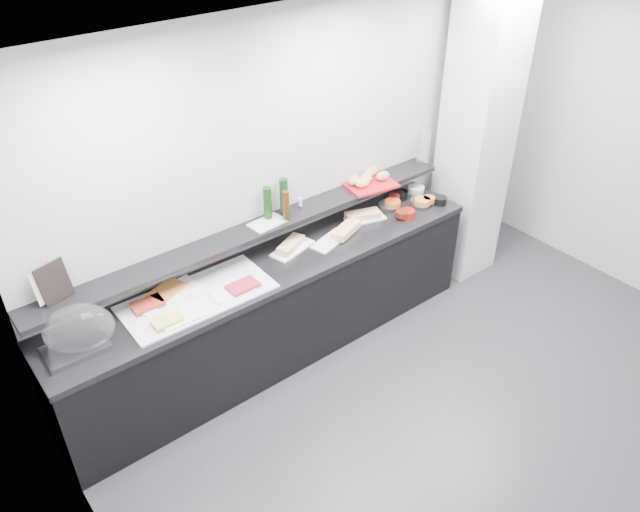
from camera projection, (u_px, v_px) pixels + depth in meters
ground at (493, 437)px, 4.51m from camera, size 5.00×5.00×0.00m
back_wall at (321, 171)px, 5.05m from camera, size 5.00×0.02×2.70m
ceiling at (581, 64)px, 2.99m from camera, size 5.00×5.00×0.00m
column at (476, 138)px, 5.59m from camera, size 0.50×0.50×2.70m
buffet_cabinet at (276, 312)px, 5.01m from camera, size 3.60×0.60×0.85m
counter_top at (274, 267)px, 4.76m from camera, size 3.62×0.62×0.05m
wall_shelf at (260, 229)px, 4.73m from camera, size 3.60×0.25×0.04m
cloche_base at (76, 349)px, 3.94m from camera, size 0.39×0.27×0.04m
cloche_dome at (79, 329)px, 3.93m from camera, size 0.52×0.43×0.34m
linen_runner at (197, 297)px, 4.39m from camera, size 1.08×0.52×0.01m
platter_meat_a at (152, 302)px, 4.33m from camera, size 0.31×0.25×0.01m
food_meat_a at (148, 304)px, 4.27m from camera, size 0.22×0.15×0.02m
platter_salmon at (178, 288)px, 4.46m from camera, size 0.29×0.21×0.01m
food_salmon at (168, 290)px, 4.41m from camera, size 0.29×0.23×0.02m
platter_cheese at (181, 315)px, 4.21m from camera, size 0.32×0.22×0.01m
food_cheese at (167, 320)px, 4.13m from camera, size 0.20×0.13×0.02m
platter_meat_b at (231, 290)px, 4.44m from camera, size 0.32×0.22×0.01m
food_meat_b at (243, 286)px, 4.45m from camera, size 0.22×0.14×0.02m
sandwich_plate_left at (292, 249)px, 4.91m from camera, size 0.40×0.25×0.01m
sandwich_food_left at (291, 245)px, 4.88m from camera, size 0.29×0.21×0.06m
tongs_left at (291, 249)px, 4.88m from camera, size 0.16×0.02×0.01m
sandwich_plate_mid at (330, 241)px, 5.00m from camera, size 0.38×0.24×0.01m
sandwich_food_mid at (346, 230)px, 5.07m from camera, size 0.32×0.21×0.06m
tongs_mid at (335, 243)px, 4.95m from camera, size 0.16×0.02×0.01m
sandwich_plate_right at (365, 219)px, 5.29m from camera, size 0.37×0.23×0.01m
sandwich_food_right at (363, 215)px, 5.26m from camera, size 0.32×0.21×0.06m
tongs_right at (352, 223)px, 5.21m from camera, size 0.16×0.01×0.01m
bowl_glass_fruit at (387, 206)px, 5.41m from camera, size 0.17×0.17×0.07m
fill_glass_fruit at (392, 203)px, 5.43m from camera, size 0.17×0.17×0.05m
bowl_black_jam at (401, 195)px, 5.58m from camera, size 0.16×0.16×0.07m
fill_black_jam at (394, 198)px, 5.51m from camera, size 0.13×0.13×0.05m
bowl_glass_cream at (411, 192)px, 5.63m from camera, size 0.24×0.24×0.07m
fill_glass_cream at (416, 189)px, 5.64m from camera, size 0.18×0.18×0.05m
bowl_red_jam at (407, 214)px, 5.30m from camera, size 0.16×0.16×0.07m
fill_red_jam at (402, 214)px, 5.28m from camera, size 0.13×0.13×0.05m
bowl_glass_salmon at (420, 203)px, 5.46m from camera, size 0.21×0.21×0.07m
fill_glass_salmon at (422, 202)px, 5.45m from camera, size 0.15×0.15×0.05m
bowl_black_fruit at (440, 201)px, 5.49m from camera, size 0.15×0.15×0.07m
fill_black_fruit at (429, 200)px, 5.48m from camera, size 0.12×0.12×0.05m
framed_print at (54, 282)px, 3.92m from camera, size 0.21×0.12×0.26m
print_art at (46, 286)px, 3.89m from camera, size 0.17×0.08×0.22m
condiment_tray at (267, 223)px, 4.75m from camera, size 0.29×0.19×0.01m
bottle_green_a at (268, 203)px, 4.73m from camera, size 0.08×0.08×0.26m
bottle_brown at (286, 205)px, 4.72m from camera, size 0.06×0.06×0.24m
bottle_green_b at (284, 196)px, 4.81m from camera, size 0.08×0.08×0.28m
bottle_hot at (286, 205)px, 4.79m from camera, size 0.06×0.06×0.18m
shaker_salt at (287, 212)px, 4.80m from camera, size 0.04×0.04×0.07m
shaker_pepper at (300, 202)px, 4.93m from camera, size 0.03×0.03×0.07m
bread_tray at (371, 185)px, 5.26m from camera, size 0.46×0.36×0.02m
bread_roll_nw at (354, 180)px, 5.22m from camera, size 0.15×0.12×0.08m
bread_roll_n at (372, 171)px, 5.35m from camera, size 0.15×0.11×0.08m
bread_roll_ne at (369, 173)px, 5.33m from camera, size 0.13×0.09×0.08m
bread_roll_s at (362, 183)px, 5.17m from camera, size 0.14×0.12×0.08m
bread_roll_se at (383, 176)px, 5.28m from camera, size 0.14×0.10×0.08m
bread_roll_midw at (366, 178)px, 5.24m from camera, size 0.18×0.15×0.08m
carafe at (423, 147)px, 5.55m from camera, size 0.15×0.15×0.30m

